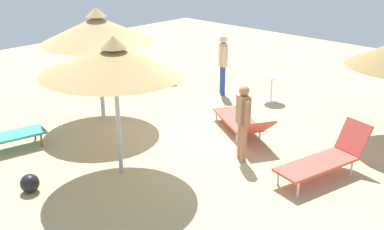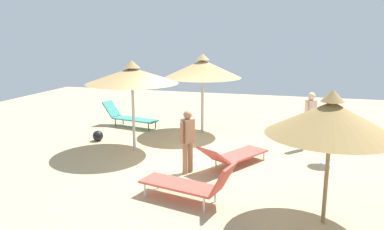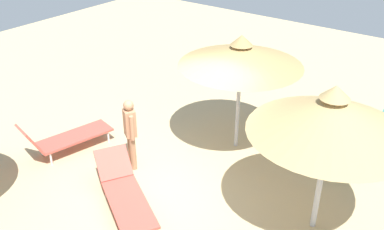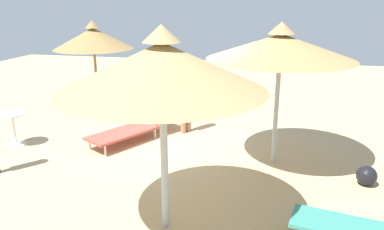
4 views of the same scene
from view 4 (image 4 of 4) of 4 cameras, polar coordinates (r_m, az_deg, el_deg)
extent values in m
cube|color=tan|center=(8.15, -0.99, -5.39)|extent=(24.00, 24.00, 0.10)
cylinder|color=#B2B2B7|center=(5.02, -4.27, -4.97)|extent=(0.10, 0.10, 2.38)
cone|color=tan|center=(4.72, -4.56, 7.32)|extent=(2.67, 2.67, 0.61)
cone|color=tan|center=(4.67, -4.68, 12.25)|extent=(0.48, 0.48, 0.22)
cylinder|color=#B2B2B7|center=(7.24, 12.70, 1.67)|extent=(0.09, 0.09, 2.39)
cone|color=tan|center=(7.04, 13.28, 10.08)|extent=(2.69, 2.69, 0.46)
cone|color=tan|center=(7.01, 13.46, 12.74)|extent=(0.48, 0.48, 0.22)
cylinder|color=olive|center=(11.52, -14.37, 6.32)|extent=(0.08, 0.08, 2.02)
cone|color=#997A47|center=(11.39, -14.74, 11.16)|extent=(2.29, 2.29, 0.60)
cone|color=#997A47|center=(11.36, -14.90, 13.17)|extent=(0.41, 0.41, 0.22)
cube|color=#CC4C3F|center=(10.51, -0.46, 2.04)|extent=(1.80, 0.99, 0.05)
cylinder|color=silver|center=(10.50, 3.67, 0.98)|extent=(0.04, 0.04, 0.31)
cylinder|color=silver|center=(10.05, 2.57, 0.25)|extent=(0.04, 0.04, 0.31)
cylinder|color=silver|center=(11.10, -3.20, 1.88)|extent=(0.04, 0.04, 0.31)
cylinder|color=silver|center=(10.67, -4.52, 1.23)|extent=(0.04, 0.04, 0.31)
cube|color=#CC4C3F|center=(10.90, -5.21, 4.24)|extent=(0.47, 0.67, 0.61)
cube|color=#CC4C3F|center=(8.44, -10.40, -2.63)|extent=(1.39, 1.74, 0.05)
cylinder|color=silver|center=(7.90, -13.02, -5.28)|extent=(0.04, 0.04, 0.23)
cylinder|color=silver|center=(8.34, -15.24, -4.24)|extent=(0.04, 0.04, 0.23)
cylinder|color=silver|center=(8.69, -5.65, -2.83)|extent=(0.04, 0.04, 0.23)
cylinder|color=silver|center=(9.09, -8.02, -2.00)|extent=(0.04, 0.04, 0.23)
cube|color=#CC4C3F|center=(9.03, -5.00, 0.44)|extent=(0.87, 0.84, 0.45)
cylinder|color=brown|center=(5.64, 16.66, -14.94)|extent=(0.04, 0.04, 0.29)
cylinder|color=#A57554|center=(9.04, -0.52, -0.05)|extent=(0.13, 0.13, 0.80)
cylinder|color=#A57554|center=(8.92, -1.33, -0.29)|extent=(0.13, 0.13, 0.80)
cube|color=#A57554|center=(8.80, -0.95, 4.17)|extent=(0.33, 0.35, 0.60)
sphere|color=#A57554|center=(8.72, -0.96, 6.78)|extent=(0.22, 0.22, 0.22)
cylinder|color=#A57554|center=(8.94, -0.08, 4.20)|extent=(0.09, 0.09, 0.55)
cylinder|color=#A57554|center=(8.68, -1.84, 3.80)|extent=(0.09, 0.09, 0.55)
cylinder|color=silver|center=(8.94, -25.62, 0.12)|extent=(0.58, 0.58, 0.02)
cylinder|color=silver|center=(9.05, -25.32, -2.07)|extent=(0.05, 0.05, 0.70)
cylinder|color=silver|center=(9.16, -25.05, -4.09)|extent=(0.40, 0.40, 0.02)
sphere|color=black|center=(7.20, 24.94, -8.33)|extent=(0.34, 0.34, 0.34)
camera|label=1|loc=(14.48, 34.64, 19.41)|focal=43.36mm
camera|label=2|loc=(17.53, -2.77, 18.32)|focal=35.08mm
camera|label=3|loc=(8.27, -64.28, 25.60)|focal=40.68mm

